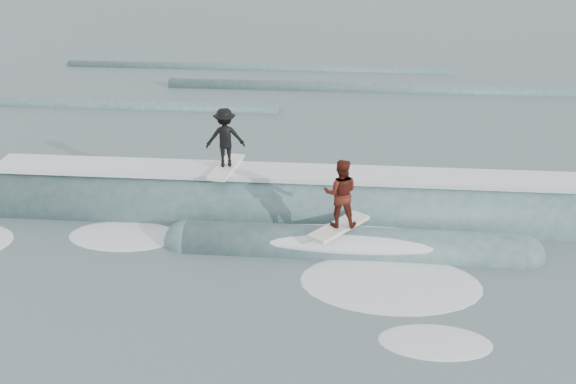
{
  "coord_description": "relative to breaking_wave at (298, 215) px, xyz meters",
  "views": [
    {
      "loc": [
        1.48,
        -13.7,
        8.52
      ],
      "look_at": [
        0.0,
        2.77,
        1.1
      ],
      "focal_mm": 40.0,
      "sensor_mm": 36.0,
      "label": 1
    }
  ],
  "objects": [
    {
      "name": "surfer_black",
      "position": [
        -2.18,
        0.3,
        2.22
      ],
      "size": [
        1.25,
        2.05,
        1.86
      ],
      "color": "white",
      "rests_on": "ground"
    },
    {
      "name": "surfer_red",
      "position": [
        1.24,
        -1.9,
        1.55
      ],
      "size": [
        1.65,
        1.92,
        1.96
      ],
      "color": "silver",
      "rests_on": "ground"
    },
    {
      "name": "breaking_wave",
      "position": [
        0.0,
        0.0,
        0.0
      ],
      "size": [
        23.54,
        4.05,
        2.55
      ],
      "color": "#36575B",
      "rests_on": "ground"
    },
    {
      "name": "ground",
      "position": [
        -0.25,
        -3.47,
        -0.03
      ],
      "size": [
        160.0,
        160.0,
        0.0
      ],
      "primitive_type": "plane",
      "color": "#3E565A",
      "rests_on": "ground"
    },
    {
      "name": "far_swells",
      "position": [
        -3.66,
        14.18,
        -0.03
      ],
      "size": [
        37.93,
        8.65,
        0.8
      ],
      "color": "#36575B",
      "rests_on": "ground"
    },
    {
      "name": "whitewater",
      "position": [
        -0.96,
        -3.8,
        -0.03
      ],
      "size": [
        15.0,
        8.62,
        0.1
      ],
      "color": "white",
      "rests_on": "ground"
    }
  ]
}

